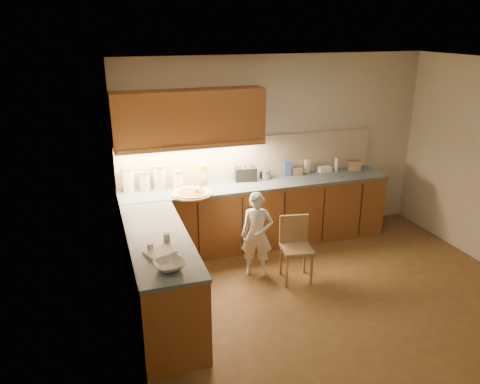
{
  "coord_description": "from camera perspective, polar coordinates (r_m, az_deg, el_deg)",
  "views": [
    {
      "loc": [
        -2.5,
        -4.01,
        2.97
      ],
      "look_at": [
        -0.8,
        1.2,
        1.0
      ],
      "focal_mm": 35.0,
      "sensor_mm": 36.0,
      "label": 1
    }
  ],
  "objects": [
    {
      "name": "mixing_bowl",
      "position": [
        4.25,
        -8.56,
        -8.79
      ],
      "size": [
        0.33,
        0.33,
        0.07
      ],
      "primitive_type": "imported",
      "rotation": [
        0.0,
        0.0,
        0.22
      ],
      "color": "white",
      "rests_on": "l_counter"
    },
    {
      "name": "upper_cabinets",
      "position": [
        6.06,
        -6.19,
        9.0
      ],
      "size": [
        1.95,
        0.36,
        0.73
      ],
      "color": "brown",
      "rests_on": "ground"
    },
    {
      "name": "canister_d",
      "position": [
        6.24,
        -7.54,
        1.55
      ],
      "size": [
        0.14,
        0.14,
        0.23
      ],
      "rotation": [
        0.0,
        0.0,
        -0.13
      ],
      "color": "white",
      "rests_on": "l_counter"
    },
    {
      "name": "flat_pack",
      "position": [
        7.01,
        10.26,
        2.76
      ],
      "size": [
        0.19,
        0.14,
        0.07
      ],
      "primitive_type": "cube",
      "rotation": [
        0.0,
        0.0,
        -0.05
      ],
      "color": "white",
      "rests_on": "l_counter"
    },
    {
      "name": "wooden_chair",
      "position": [
        5.75,
        6.77,
        -6.24
      ],
      "size": [
        0.41,
        0.41,
        0.79
      ],
      "rotation": [
        0.0,
        0.0,
        -0.16
      ],
      "color": "tan",
      "rests_on": "ground"
    },
    {
      "name": "tall_jar",
      "position": [
        7.03,
        11.7,
        3.32
      ],
      "size": [
        0.07,
        0.07,
        0.21
      ],
      "rotation": [
        0.0,
        0.0,
        -0.37
      ],
      "color": "beige",
      "rests_on": "l_counter"
    },
    {
      "name": "card_box_a",
      "position": [
        6.8,
        6.94,
        2.53
      ],
      "size": [
        0.15,
        0.11,
        0.1
      ],
      "primitive_type": "cube",
      "rotation": [
        0.0,
        0.0,
        -0.08
      ],
      "color": "tan",
      "rests_on": "l_counter"
    },
    {
      "name": "card_box_b",
      "position": [
        7.17,
        13.75,
        3.16
      ],
      "size": [
        0.21,
        0.19,
        0.14
      ],
      "primitive_type": "cube",
      "rotation": [
        0.0,
        0.0,
        -0.35
      ],
      "color": "#9B7553",
      "rests_on": "l_counter"
    },
    {
      "name": "blue_box",
      "position": [
        6.73,
        5.83,
        2.85
      ],
      "size": [
        0.11,
        0.09,
        0.2
      ],
      "primitive_type": "cube",
      "rotation": [
        0.0,
        0.0,
        -0.19
      ],
      "color": "#335799",
      "rests_on": "l_counter"
    },
    {
      "name": "spice_jar_a",
      "position": [
        4.58,
        -10.88,
        -6.65
      ],
      "size": [
        0.07,
        0.07,
        0.08
      ],
      "primitive_type": "cylinder",
      "rotation": [
        0.0,
        0.0,
        0.3
      ],
      "color": "white",
      "rests_on": "l_counter"
    },
    {
      "name": "toaster",
      "position": [
        6.48,
        0.71,
        2.21
      ],
      "size": [
        0.32,
        0.22,
        0.19
      ],
      "rotation": [
        0.0,
        0.0,
        -0.18
      ],
      "color": "black",
      "rests_on": "l_counter"
    },
    {
      "name": "oil_jug",
      "position": [
        6.28,
        -4.56,
        2.14
      ],
      "size": [
        0.13,
        0.12,
        0.33
      ],
      "rotation": [
        0.0,
        0.0,
        0.37
      ],
      "color": "#B09E23",
      "rests_on": "l_counter"
    },
    {
      "name": "canister_c",
      "position": [
        6.23,
        -9.82,
        1.83
      ],
      "size": [
        0.17,
        0.17,
        0.32
      ],
      "rotation": [
        0.0,
        0.0,
        -0.28
      ],
      "color": "beige",
      "rests_on": "l_counter"
    },
    {
      "name": "l_counter",
      "position": [
        6.03,
        -1.25,
        -4.8
      ],
      "size": [
        3.77,
        2.62,
        0.92
      ],
      "color": "brown",
      "rests_on": "ground"
    },
    {
      "name": "spice_jar_b",
      "position": [
        4.74,
        -8.93,
        -5.51
      ],
      "size": [
        0.08,
        0.08,
        0.09
      ],
      "primitive_type": "cylinder",
      "rotation": [
        0.0,
        0.0,
        -0.21
      ],
      "color": "silver",
      "rests_on": "l_counter"
    },
    {
      "name": "room",
      "position": [
        4.9,
        13.41,
        3.92
      ],
      "size": [
        4.54,
        4.5,
        2.62
      ],
      "color": "brown",
      "rests_on": "ground"
    },
    {
      "name": "dough_cloth",
      "position": [
        4.54,
        -9.71,
        -7.25
      ],
      "size": [
        0.32,
        0.29,
        0.02
      ],
      "primitive_type": "cube",
      "rotation": [
        0.0,
        0.0,
        0.4
      ],
      "color": "white",
      "rests_on": "l_counter"
    },
    {
      "name": "canister_b",
      "position": [
        6.2,
        -11.54,
        1.32
      ],
      "size": [
        0.15,
        0.15,
        0.25
      ],
      "rotation": [
        0.0,
        0.0,
        -0.1
      ],
      "color": "beige",
      "rests_on": "l_counter"
    },
    {
      "name": "steel_pot",
      "position": [
        6.58,
        3.06,
        2.18
      ],
      "size": [
        0.17,
        0.17,
        0.13
      ],
      "color": "#A7A7AC",
      "rests_on": "l_counter"
    },
    {
      "name": "child",
      "position": [
        5.76,
        2.08,
        -5.23
      ],
      "size": [
        0.46,
        0.38,
        1.08
      ],
      "primitive_type": "imported",
      "rotation": [
        0.0,
        0.0,
        -0.36
      ],
      "color": "white",
      "rests_on": "ground"
    },
    {
      "name": "pizza_on_board",
      "position": [
        5.98,
        -5.91,
        -0.14
      ],
      "size": [
        0.52,
        0.52,
        0.21
      ],
      "rotation": [
        0.0,
        0.0,
        0.29
      ],
      "color": "tan",
      "rests_on": "l_counter"
    },
    {
      "name": "backsplash",
      "position": [
        6.6,
        1.4,
        4.3
      ],
      "size": [
        3.75,
        0.02,
        0.58
      ],
      "primitive_type": "cube",
      "color": "#C4B398",
      "rests_on": "l_counter"
    },
    {
      "name": "white_bottle",
      "position": [
        6.91,
        8.2,
        3.13
      ],
      "size": [
        0.06,
        0.06,
        0.19
      ],
      "primitive_type": "cube",
      "rotation": [
        0.0,
        0.0,
        0.0
      ],
      "color": "silver",
      "rests_on": "l_counter"
    },
    {
      "name": "canister_a",
      "position": [
        6.2,
        -13.46,
        1.45
      ],
      "size": [
        0.16,
        0.16,
        0.31
      ],
      "rotation": [
        0.0,
        0.0,
        -0.28
      ],
      "color": "white",
      "rests_on": "l_counter"
    }
  ]
}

